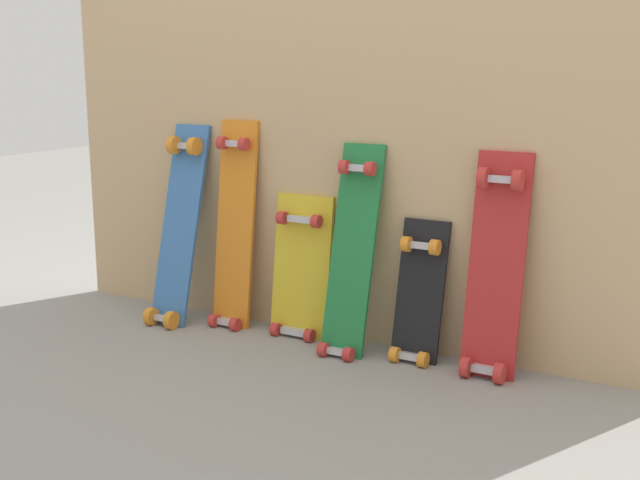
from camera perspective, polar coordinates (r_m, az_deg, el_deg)
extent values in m
plane|color=gray|center=(3.10, 0.65, -6.84)|extent=(12.00, 12.00, 0.00)
cube|color=tan|center=(2.99, 1.34, 8.46)|extent=(2.43, 0.04, 1.63)
cube|color=#386BAD|center=(3.30, -9.66, 0.49)|extent=(0.16, 0.24, 0.83)
cube|color=#B7B7BF|center=(3.29, -10.69, -5.32)|extent=(0.07, 0.04, 0.03)
cube|color=#B7B7BF|center=(3.30, -9.17, 6.38)|extent=(0.07, 0.04, 0.03)
cylinder|color=orange|center=(3.31, -11.56, -5.18)|extent=(0.03, 0.07, 0.07)
cylinder|color=orange|center=(3.25, -10.21, -5.47)|extent=(0.03, 0.07, 0.07)
cylinder|color=orange|center=(3.31, -10.04, 6.46)|extent=(0.03, 0.07, 0.07)
cylinder|color=orange|center=(3.25, -8.66, 6.40)|extent=(0.03, 0.07, 0.07)
cube|color=orange|center=(3.20, -5.87, 0.45)|extent=(0.16, 0.12, 0.86)
cube|color=#B7B7BF|center=(3.24, -6.43, -5.63)|extent=(0.07, 0.04, 0.03)
cube|color=#B7B7BF|center=(3.17, -5.83, 6.63)|extent=(0.07, 0.04, 0.03)
cylinder|color=red|center=(3.25, -7.33, -5.53)|extent=(0.03, 0.05, 0.05)
cylinder|color=red|center=(3.20, -5.88, -5.82)|extent=(0.03, 0.05, 0.05)
cylinder|color=red|center=(3.18, -6.76, 6.67)|extent=(0.03, 0.05, 0.05)
cylinder|color=red|center=(3.12, -5.26, 6.60)|extent=(0.03, 0.05, 0.05)
cube|color=gold|center=(3.09, -1.29, -2.45)|extent=(0.24, 0.09, 0.60)
cube|color=#B7B7BF|center=(3.11, -1.75, -6.33)|extent=(0.11, 0.04, 0.03)
cube|color=#B7B7BF|center=(3.05, -1.29, 1.43)|extent=(0.11, 0.04, 0.03)
cylinder|color=red|center=(3.13, -3.08, -6.16)|extent=(0.03, 0.05, 0.05)
cylinder|color=red|center=(3.06, -0.74, -6.60)|extent=(0.03, 0.05, 0.05)
cylinder|color=red|center=(3.07, -2.64, 1.54)|extent=(0.03, 0.05, 0.05)
cylinder|color=red|center=(3.00, -0.25, 1.29)|extent=(0.03, 0.05, 0.05)
cube|color=#1E7238|center=(2.90, 2.21, -1.41)|extent=(0.16, 0.21, 0.80)
cube|color=#B7B7BF|center=(2.91, 1.25, -7.70)|extent=(0.07, 0.04, 0.03)
cube|color=#B7B7BF|center=(2.89, 2.73, 4.94)|extent=(0.07, 0.04, 0.03)
cylinder|color=red|center=(2.92, 0.22, -7.56)|extent=(0.03, 0.05, 0.05)
cylinder|color=red|center=(2.87, 1.97, -7.89)|extent=(0.03, 0.05, 0.05)
cylinder|color=red|center=(2.90, 1.69, 5.05)|extent=(0.03, 0.05, 0.05)
cylinder|color=red|center=(2.85, 3.47, 4.92)|extent=(0.03, 0.05, 0.05)
cube|color=black|center=(2.87, 6.87, -4.19)|extent=(0.17, 0.13, 0.55)
cube|color=#B7B7BF|center=(2.87, 6.28, -7.99)|extent=(0.08, 0.04, 0.03)
cube|color=#B7B7BF|center=(2.84, 7.08, -0.40)|extent=(0.08, 0.04, 0.03)
cylinder|color=orange|center=(2.88, 5.18, -7.86)|extent=(0.03, 0.05, 0.05)
cylinder|color=orange|center=(2.84, 7.11, -8.19)|extent=(0.03, 0.05, 0.05)
cylinder|color=orange|center=(2.84, 5.98, -0.28)|extent=(0.03, 0.05, 0.05)
cylinder|color=orange|center=(2.80, 7.93, -0.51)|extent=(0.03, 0.05, 0.05)
cube|color=#B22626|center=(2.75, 12.01, -2.36)|extent=(0.18, 0.14, 0.79)
cube|color=#B7B7BF|center=(2.77, 11.26, -8.74)|extent=(0.08, 0.04, 0.03)
cube|color=#B7B7BF|center=(2.71, 12.45, 4.11)|extent=(0.08, 0.04, 0.03)
cylinder|color=red|center=(2.77, 10.03, -8.63)|extent=(0.03, 0.07, 0.07)
cylinder|color=red|center=(2.74, 12.28, -8.99)|extent=(0.03, 0.07, 0.07)
cylinder|color=red|center=(2.71, 11.20, 4.22)|extent=(0.03, 0.07, 0.07)
cylinder|color=red|center=(2.68, 13.50, 4.02)|extent=(0.03, 0.07, 0.07)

